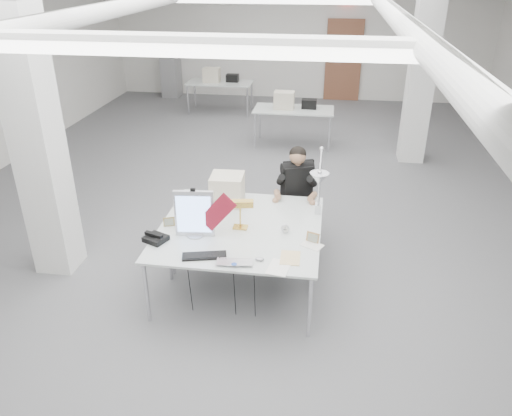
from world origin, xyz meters
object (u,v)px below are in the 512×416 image
(laptop, at_px, (234,265))
(desk_phone, at_px, (156,239))
(office_chair, at_px, (296,200))
(bankers_lamp, at_px, (240,213))
(seated_person, at_px, (297,179))
(monitor, at_px, (194,214))
(architect_lamp, at_px, (319,189))
(desk_main, at_px, (233,248))
(beige_monitor, at_px, (227,189))

(laptop, distance_m, desk_phone, 0.99)
(office_chair, height_order, bankers_lamp, office_chair)
(office_chair, distance_m, seated_person, 0.33)
(office_chair, relative_size, seated_person, 1.31)
(desk_phone, bearing_deg, monitor, 49.04)
(monitor, height_order, architect_lamp, architect_lamp)
(desk_main, relative_size, laptop, 5.02)
(desk_phone, bearing_deg, beige_monitor, 84.30)
(seated_person, height_order, desk_phone, seated_person)
(beige_monitor, relative_size, architect_lamp, 0.47)
(office_chair, relative_size, laptop, 3.22)
(monitor, xyz_separation_m, desk_phone, (-0.39, -0.18, -0.24))
(seated_person, xyz_separation_m, monitor, (-1.00, -1.37, 0.12))
(office_chair, bearing_deg, desk_phone, -152.48)
(architect_lamp, bearing_deg, beige_monitor, -177.67)
(office_chair, distance_m, beige_monitor, 1.06)
(monitor, distance_m, desk_phone, 0.49)
(beige_monitor, distance_m, architect_lamp, 1.19)
(laptop, xyz_separation_m, architect_lamp, (0.76, 1.04, 0.41))
(beige_monitor, bearing_deg, office_chair, 33.20)
(beige_monitor, xyz_separation_m, architect_lamp, (1.11, -0.35, 0.23))
(desk_main, relative_size, bankers_lamp, 4.82)
(seated_person, xyz_separation_m, architect_lamp, (0.30, -0.88, 0.27))
(office_chair, xyz_separation_m, bankers_lamp, (-0.54, -1.18, 0.36))
(desk_main, height_order, monitor, monitor)
(monitor, bearing_deg, architect_lamp, 14.66)
(seated_person, distance_m, laptop, 1.98)
(office_chair, height_order, architect_lamp, architect_lamp)
(desk_main, distance_m, desk_phone, 0.84)
(desk_main, height_order, seated_person, seated_person)
(desk_main, xyz_separation_m, monitor, (-0.45, 0.18, 0.28))
(architect_lamp, bearing_deg, desk_phone, -138.35)
(desk_main, bearing_deg, beige_monitor, 104.24)
(bankers_lamp, distance_m, desk_phone, 0.95)
(laptop, relative_size, beige_monitor, 0.92)
(office_chair, xyz_separation_m, laptop, (-0.46, -1.97, 0.19))
(beige_monitor, height_order, architect_lamp, architect_lamp)
(desk_phone, xyz_separation_m, beige_monitor, (0.57, 1.02, 0.16))
(laptop, bearing_deg, bankers_lamp, 89.42)
(office_chair, relative_size, architect_lamp, 1.38)
(beige_monitor, bearing_deg, desk_phone, -121.68)
(desk_main, bearing_deg, laptop, -77.02)
(seated_person, distance_m, bankers_lamp, 1.25)
(monitor, bearing_deg, laptop, -51.93)
(seated_person, distance_m, monitor, 1.69)
(desk_main, distance_m, office_chair, 1.70)
(laptop, height_order, bankers_lamp, bankers_lamp)
(seated_person, xyz_separation_m, desk_phone, (-1.38, -1.55, -0.12))
(office_chair, bearing_deg, monitor, -146.76)
(desk_main, bearing_deg, office_chair, 71.08)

